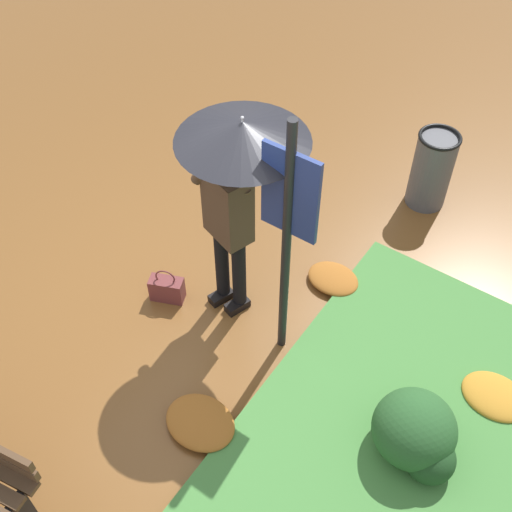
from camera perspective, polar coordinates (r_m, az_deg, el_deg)
ground_plane at (r=5.79m, az=-4.76°, el=-4.76°), size 18.00×18.00×0.00m
person_with_umbrella at (r=4.70m, az=-1.79°, el=7.52°), size 0.96×0.96×2.04m
info_sign_post at (r=4.47m, az=2.86°, el=3.05°), size 0.44×0.07×2.30m
handbag at (r=5.82m, az=-7.86°, el=-2.87°), size 0.33×0.25×0.37m
trash_bin at (r=6.70m, az=15.24°, el=7.37°), size 0.42×0.42×0.83m
shrub_cluster at (r=4.98m, az=14.02°, el=-15.04°), size 0.68×0.62×0.56m
leaf_pile_near_person at (r=5.98m, az=6.81°, el=-2.00°), size 0.48×0.39×0.11m
leaf_pile_by_bench at (r=5.13m, az=-4.94°, el=-14.40°), size 0.57×0.45×0.13m
leaf_pile_far_path at (r=5.55m, az=20.33°, el=-11.53°), size 0.54×0.43×0.12m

